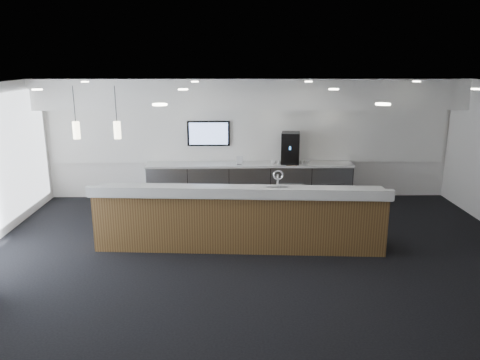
{
  "coord_description": "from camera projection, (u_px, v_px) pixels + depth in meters",
  "views": [
    {
      "loc": [
        -0.44,
        -7.55,
        3.45
      ],
      "look_at": [
        -0.27,
        1.3,
        1.14
      ],
      "focal_mm": 35.0,
      "sensor_mm": 36.0,
      "label": 1
    }
  ],
  "objects": [
    {
      "name": "ground",
      "position": [
        257.0,
        261.0,
        8.18
      ],
      "size": [
        10.0,
        10.0,
        0.0
      ],
      "primitive_type": "plane",
      "color": "black",
      "rests_on": "ground"
    },
    {
      "name": "ceiling",
      "position": [
        259.0,
        87.0,
        7.42
      ],
      "size": [
        10.0,
        8.0,
        0.02
      ],
      "primitive_type": "cube",
      "color": "black",
      "rests_on": "back_wall"
    },
    {
      "name": "back_wall",
      "position": [
        249.0,
        139.0,
        11.67
      ],
      "size": [
        10.0,
        0.02,
        3.0
      ],
      "primitive_type": "cube",
      "color": "white",
      "rests_on": "ground"
    },
    {
      "name": "soffit_bulkhead",
      "position": [
        250.0,
        93.0,
        10.95
      ],
      "size": [
        10.0,
        0.9,
        0.7
      ],
      "primitive_type": "cube",
      "color": "white",
      "rests_on": "back_wall"
    },
    {
      "name": "alcove_panel",
      "position": [
        249.0,
        135.0,
        11.62
      ],
      "size": [
        9.8,
        0.06,
        1.4
      ],
      "primitive_type": "cube",
      "color": "white",
      "rests_on": "back_wall"
    },
    {
      "name": "back_credenza",
      "position": [
        249.0,
        182.0,
        11.58
      ],
      "size": [
        5.06,
        0.66,
        0.95
      ],
      "color": "gray",
      "rests_on": "ground"
    },
    {
      "name": "wall_tv",
      "position": [
        209.0,
        133.0,
        11.52
      ],
      "size": [
        1.05,
        0.08,
        0.62
      ],
      "color": "black",
      "rests_on": "back_wall"
    },
    {
      "name": "pendant_left",
      "position": [
        122.0,
        127.0,
        8.34
      ],
      "size": [
        0.12,
        0.12,
        0.3
      ],
      "primitive_type": "cylinder",
      "color": "#FCEFC4",
      "rests_on": "ceiling"
    },
    {
      "name": "pendant_right",
      "position": [
        82.0,
        128.0,
        8.33
      ],
      "size": [
        0.12,
        0.12,
        0.3
      ],
      "primitive_type": "cylinder",
      "color": "#FCEFC4",
      "rests_on": "ceiling"
    },
    {
      "name": "ceiling_can_lights",
      "position": [
        259.0,
        89.0,
        7.43
      ],
      "size": [
        7.0,
        5.0,
        0.02
      ],
      "primitive_type": null,
      "color": "white",
      "rests_on": "ceiling"
    },
    {
      "name": "service_counter",
      "position": [
        239.0,
        218.0,
        8.68
      ],
      "size": [
        5.41,
        1.22,
        1.49
      ],
      "rotation": [
        0.0,
        0.0,
        -0.06
      ],
      "color": "#4E321A",
      "rests_on": "ground"
    },
    {
      "name": "coffee_machine",
      "position": [
        290.0,
        148.0,
        11.39
      ],
      "size": [
        0.5,
        0.6,
        0.76
      ],
      "rotation": [
        0.0,
        0.0,
        -0.15
      ],
      "color": "black",
      "rests_on": "back_credenza"
    },
    {
      "name": "info_sign_left",
      "position": [
        240.0,
        160.0,
        11.31
      ],
      "size": [
        0.15,
        0.05,
        0.21
      ],
      "primitive_type": "cube",
      "rotation": [
        0.0,
        0.0,
        -0.2
      ],
      "color": "silver",
      "rests_on": "back_credenza"
    },
    {
      "name": "info_sign_right",
      "position": [
        292.0,
        159.0,
        11.31
      ],
      "size": [
        0.2,
        0.05,
        0.27
      ],
      "primitive_type": "cube",
      "rotation": [
        0.0,
        0.0,
        -0.15
      ],
      "color": "silver",
      "rests_on": "back_credenza"
    },
    {
      "name": "cup_0",
      "position": [
        307.0,
        162.0,
        11.41
      ],
      "size": [
        0.1,
        0.1,
        0.09
      ],
      "primitive_type": "imported",
      "color": "white",
      "rests_on": "back_credenza"
    },
    {
      "name": "cup_1",
      "position": [
        302.0,
        162.0,
        11.41
      ],
      "size": [
        0.14,
        0.14,
        0.09
      ],
      "primitive_type": "imported",
      "rotation": [
        0.0,
        0.0,
        0.65
      ],
      "color": "white",
      "rests_on": "back_credenza"
    },
    {
      "name": "cup_2",
      "position": [
        296.0,
        162.0,
        11.41
      ],
      "size": [
        0.12,
        0.12,
        0.09
      ],
      "primitive_type": "imported",
      "rotation": [
        0.0,
        0.0,
        1.29
      ],
      "color": "white",
      "rests_on": "back_credenza"
    },
    {
      "name": "cup_3",
      "position": [
        290.0,
        162.0,
        11.4
      ],
      "size": [
        0.13,
        0.13,
        0.09
      ],
      "primitive_type": "imported",
      "rotation": [
        0.0,
        0.0,
        1.94
      ],
      "color": "white",
      "rests_on": "back_credenza"
    },
    {
      "name": "cup_4",
      "position": [
        284.0,
        162.0,
        11.4
      ],
      "size": [
        0.14,
        0.14,
        0.09
      ],
      "primitive_type": "imported",
      "rotation": [
        0.0,
        0.0,
        2.58
      ],
      "color": "white",
      "rests_on": "back_credenza"
    },
    {
      "name": "cup_5",
      "position": [
        279.0,
        162.0,
        11.4
      ],
      "size": [
        0.11,
        0.11,
        0.09
      ],
      "primitive_type": "imported",
      "rotation": [
        0.0,
        0.0,
        3.23
      ],
      "color": "white",
      "rests_on": "back_credenza"
    },
    {
      "name": "cup_6",
      "position": [
        273.0,
        162.0,
        11.4
      ],
      "size": [
        0.14,
        0.14,
        0.09
      ],
      "primitive_type": "imported",
      "rotation": [
        0.0,
        0.0,
        3.87
      ],
      "color": "white",
      "rests_on": "back_credenza"
    }
  ]
}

